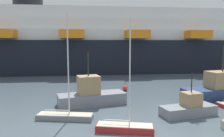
% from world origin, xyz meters
% --- Properties ---
extents(sailboat_0, '(4.57, 2.17, 8.52)m').
position_xyz_m(sailboat_0, '(-0.23, 2.74, 0.40)').
color(sailboat_0, maroon).
rests_on(sailboat_0, ground_plane).
extents(sailboat_3, '(5.15, 2.17, 9.36)m').
position_xyz_m(sailboat_3, '(-5.12, 5.97, 0.43)').
color(sailboat_3, gray).
rests_on(sailboat_3, ground_plane).
extents(fishing_boat_0, '(7.72, 4.18, 5.78)m').
position_xyz_m(fishing_boat_0, '(-2.81, 10.45, 1.07)').
color(fishing_boat_0, gray).
rests_on(fishing_boat_0, ground_plane).
extents(fishing_boat_1, '(9.30, 4.50, 6.47)m').
position_xyz_m(fishing_boat_1, '(12.79, 11.58, 1.21)').
color(fishing_boat_1, navy).
rests_on(fishing_boat_1, ground_plane).
extents(fishing_boat_2, '(5.58, 3.01, 4.03)m').
position_xyz_m(fishing_boat_2, '(6.36, 5.99, 0.72)').
color(fishing_boat_2, gray).
rests_on(fishing_boat_2, ground_plane).
extents(channel_buoy_1, '(0.78, 0.78, 1.46)m').
position_xyz_m(channel_buoy_1, '(1.99, 16.85, 0.39)').
color(channel_buoy_1, red).
rests_on(channel_buoy_1, ground_plane).
extents(cruise_ship, '(133.29, 23.13, 21.14)m').
position_xyz_m(cruise_ship, '(6.37, 41.47, 6.69)').
color(cruise_ship, black).
rests_on(cruise_ship, ground_plane).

